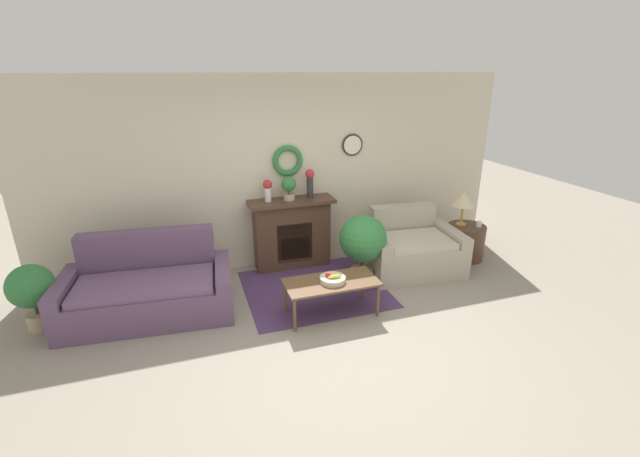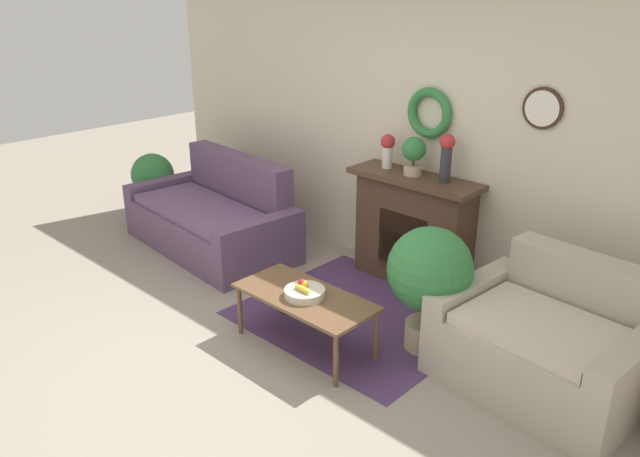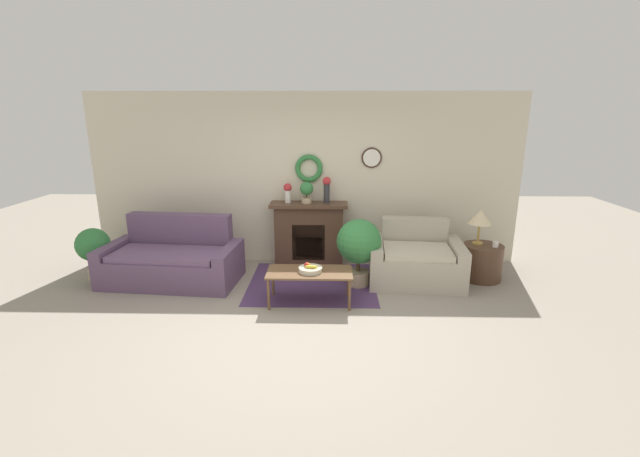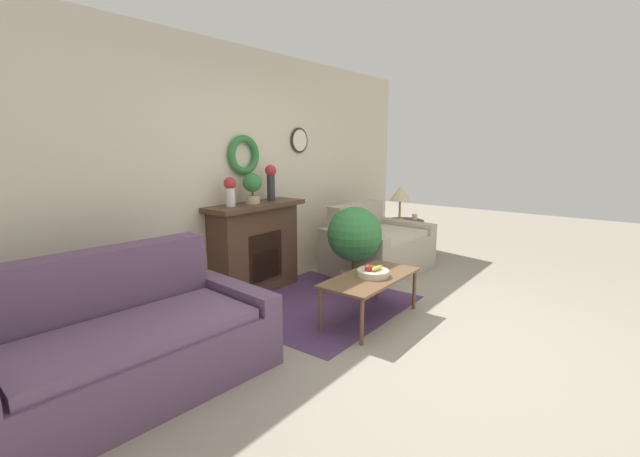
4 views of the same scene
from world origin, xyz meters
name	(u,v)px [view 4 (image 4 of 4)]	position (x,y,z in m)	size (l,w,h in m)	color
ground_plane	(429,344)	(0.00, 0.00, 0.00)	(16.00, 16.00, 0.00)	gray
floor_rug	(317,304)	(0.14, 1.31, 0.00)	(1.80, 1.62, 0.01)	#4C335B
wall_back	(236,172)	(0.00, 2.33, 1.35)	(6.80, 0.14, 2.70)	beige
fireplace	(255,247)	(0.06, 2.12, 0.51)	(1.21, 0.41, 1.02)	#4C3323
couch_left	(126,346)	(-1.88, 1.38, 0.31)	(1.98, 1.12, 0.93)	#604766
loveseat_right	(377,247)	(1.65, 1.46, 0.31)	(1.39, 1.09, 0.86)	#B2A893
coffee_table	(371,280)	(0.14, 0.66, 0.39)	(1.09, 0.52, 0.43)	brown
fruit_bowl	(373,272)	(0.15, 0.65, 0.47)	(0.30, 0.30, 0.12)	beige
side_table_by_loveseat	(404,237)	(2.64, 1.55, 0.26)	(0.57, 0.57, 0.52)	#4C3323
table_lamp	(400,194)	(2.57, 1.60, 0.92)	(0.33, 0.33, 0.52)	#B28E42
mug	(415,217)	(2.77, 1.45, 0.57)	(0.08, 0.08, 0.09)	silver
vase_on_mantel_left	(230,189)	(-0.26, 2.13, 1.20)	(0.13, 0.13, 0.31)	silver
vase_on_mantel_right	(271,180)	(0.35, 2.13, 1.26)	(0.13, 0.13, 0.41)	#2D2D33
potted_plant_on_mantel	(252,186)	(0.03, 2.11, 1.21)	(0.21, 0.21, 0.33)	tan
potted_plant_floor_by_loveseat	(354,238)	(0.81, 1.28, 0.61)	(0.63, 0.63, 0.96)	tan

